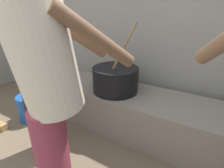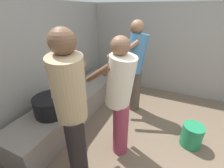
{
  "view_description": "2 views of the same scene",
  "coord_description": "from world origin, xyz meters",
  "px_view_note": "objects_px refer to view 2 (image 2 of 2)",
  "views": [
    {
      "loc": [
        0.92,
        0.2,
        1.26
      ],
      "look_at": [
        0.32,
        1.2,
        0.76
      ],
      "focal_mm": 28.88,
      "sensor_mm": 36.0,
      "label": 1
    },
    {
      "loc": [
        -1.26,
        0.2,
        1.79
      ],
      "look_at": [
        0.76,
        1.11,
        0.7
      ],
      "focal_mm": 24.55,
      "sensor_mm": 36.0,
      "label": 2
    }
  ],
  "objects_px": {
    "cooking_pot_main": "(51,105)",
    "bucket_green_plastic": "(192,135)",
    "cook_in_tan_shirt": "(71,106)",
    "cook_in_cream_shirt": "(120,94)",
    "cook_in_blue_shirt": "(135,63)"
  },
  "relations": [
    {
      "from": "cooking_pot_main",
      "to": "bucket_green_plastic",
      "type": "bearing_deg",
      "value": -70.97
    },
    {
      "from": "cooking_pot_main",
      "to": "cook_in_tan_shirt",
      "type": "bearing_deg",
      "value": -117.75
    },
    {
      "from": "cook_in_cream_shirt",
      "to": "cook_in_tan_shirt",
      "type": "bearing_deg",
      "value": 150.37
    },
    {
      "from": "cook_in_blue_shirt",
      "to": "bucket_green_plastic",
      "type": "xyz_separation_m",
      "value": [
        -0.52,
        -1.04,
        -0.78
      ]
    },
    {
      "from": "cook_in_blue_shirt",
      "to": "cook_in_tan_shirt",
      "type": "bearing_deg",
      "value": 173.51
    },
    {
      "from": "cook_in_blue_shirt",
      "to": "cook_in_cream_shirt",
      "type": "xyz_separation_m",
      "value": [
        -1.02,
        -0.12,
        -0.06
      ]
    },
    {
      "from": "cooking_pot_main",
      "to": "cook_in_blue_shirt",
      "type": "distance_m",
      "value": 1.5
    },
    {
      "from": "cooking_pot_main",
      "to": "bucket_green_plastic",
      "type": "distance_m",
      "value": 2.04
    },
    {
      "from": "cook_in_cream_shirt",
      "to": "bucket_green_plastic",
      "type": "distance_m",
      "value": 1.27
    },
    {
      "from": "cooking_pot_main",
      "to": "bucket_green_plastic",
      "type": "relative_size",
      "value": 2.12
    },
    {
      "from": "cook_in_tan_shirt",
      "to": "cook_in_cream_shirt",
      "type": "bearing_deg",
      "value": -29.63
    },
    {
      "from": "cook_in_blue_shirt",
      "to": "cook_in_cream_shirt",
      "type": "relative_size",
      "value": 1.06
    },
    {
      "from": "bucket_green_plastic",
      "to": "cook_in_tan_shirt",
      "type": "bearing_deg",
      "value": 129.7
    },
    {
      "from": "cook_in_tan_shirt",
      "to": "cook_in_blue_shirt",
      "type": "bearing_deg",
      "value": -6.49
    },
    {
      "from": "cook_in_cream_shirt",
      "to": "bucket_green_plastic",
      "type": "relative_size",
      "value": 4.63
    }
  ]
}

